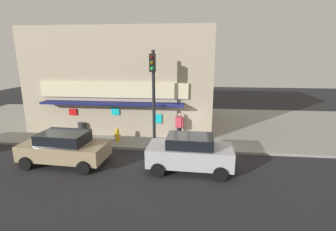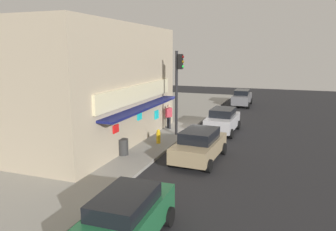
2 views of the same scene
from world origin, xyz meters
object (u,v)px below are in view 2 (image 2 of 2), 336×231
trash_can (123,147)px  parked_car_silver (223,120)px  pedestrian (169,115)px  parked_car_green (125,219)px  parked_car_grey (242,98)px  fire_hydrant (158,137)px  traffic_light (178,82)px  parked_car_tan (199,145)px

trash_can → parked_car_silver: 8.19m
pedestrian → parked_car_green: bearing=-165.4°
pedestrian → parked_car_grey: 13.12m
parked_car_green → fire_hydrant: bearing=16.2°
parked_car_grey → parked_car_green: parked_car_grey is taller
parked_car_silver → parked_car_grey: size_ratio=0.92×
traffic_light → parked_car_tan: (-4.11, -2.52, -2.79)m
parked_car_silver → pedestrian: bearing=101.1°
parked_car_silver → parked_car_tan: (-6.24, 0.05, -0.04)m
traffic_light → parked_car_silver: size_ratio=1.36×
trash_can → parked_car_tan: 4.04m
parked_car_tan → parked_car_green: bearing=179.1°
parked_car_grey → trash_can: bearing=168.7°
trash_can → parked_car_grey: (19.05, -3.80, 0.29)m
fire_hydrant → trash_can: (-2.67, 0.96, 0.02)m
pedestrian → traffic_light: bearing=-140.9°
parked_car_silver → parked_car_tan: bearing=179.5°
parked_car_tan → parked_car_green: 8.05m
pedestrian → parked_car_silver: (0.73, -3.71, -0.24)m
fire_hydrant → parked_car_grey: size_ratio=0.20×
fire_hydrant → parked_car_tan: 3.46m
fire_hydrant → trash_can: 2.84m
parked_car_tan → parked_car_green: size_ratio=1.02×
pedestrian → parked_car_tan: pedestrian is taller
pedestrian → parked_car_green: size_ratio=0.41×
trash_can → pedestrian: bearing=-2.4°
parked_car_silver → parked_car_green: 14.29m
trash_can → parked_car_grey: bearing=-11.3°
parked_car_silver → parked_car_grey: parked_car_silver is taller
trash_can → parked_car_grey: 19.43m
trash_can → pedestrian: size_ratio=0.49×
parked_car_grey → fire_hydrant: bearing=170.2°
trash_can → parked_car_green: (-7.14, -3.81, 0.27)m
parked_car_green → pedestrian: bearing=14.6°
traffic_light → parked_car_tan: traffic_light is taller
trash_can → parked_car_silver: parked_car_silver is taller
traffic_light → parked_car_silver: (2.13, -2.57, -2.75)m
traffic_light → parked_car_green: bearing=-168.8°
fire_hydrant → parked_car_silver: size_ratio=0.21×
pedestrian → parked_car_silver: bearing=-78.9°
fire_hydrant → pedestrian: bearing=10.5°
pedestrian → parked_car_grey: bearing=-15.6°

